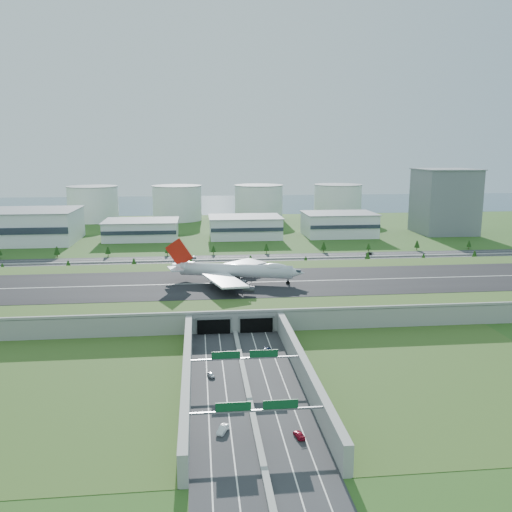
{
  "coord_description": "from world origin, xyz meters",
  "views": [
    {
      "loc": [
        -13.81,
        -255.75,
        71.87
      ],
      "look_at": [
        17.53,
        35.0,
        14.39
      ],
      "focal_mm": 38.0,
      "sensor_mm": 36.0,
      "label": 1
    }
  ],
  "objects": [
    {
      "name": "ground",
      "position": [
        0.0,
        0.0,
        0.0
      ],
      "size": [
        1200.0,
        1200.0,
        0.0
      ],
      "primitive_type": "plane",
      "color": "#2A581B",
      "rests_on": "ground"
    },
    {
      "name": "airfield_deck",
      "position": [
        0.0,
        -0.09,
        4.12
      ],
      "size": [
        520.0,
        100.0,
        9.2
      ],
      "color": "#969690",
      "rests_on": "ground"
    },
    {
      "name": "underpass_road",
      "position": [
        0.0,
        -99.42,
        3.43
      ],
      "size": [
        38.8,
        120.4,
        8.0
      ],
      "color": "#28282B",
      "rests_on": "ground"
    },
    {
      "name": "sign_gantry_near",
      "position": [
        0.0,
        -95.04,
        6.95
      ],
      "size": [
        38.7,
        0.7,
        9.8
      ],
      "color": "gray",
      "rests_on": "ground"
    },
    {
      "name": "sign_gantry_far",
      "position": [
        0.0,
        -130.04,
        6.95
      ],
      "size": [
        38.7,
        0.7,
        9.8
      ],
      "color": "gray",
      "rests_on": "ground"
    },
    {
      "name": "north_expressway",
      "position": [
        0.0,
        95.0,
        0.06
      ],
      "size": [
        560.0,
        36.0,
        0.12
      ],
      "primitive_type": "cube",
      "color": "#28282B",
      "rests_on": "ground"
    },
    {
      "name": "tree_row",
      "position": [
        0.05,
        95.24,
        4.37
      ],
      "size": [
        503.07,
        48.56,
        8.44
      ],
      "color": "#3D2819",
      "rests_on": "ground"
    },
    {
      "name": "hangar_mid_a",
      "position": [
        -60.0,
        190.0,
        7.5
      ],
      "size": [
        58.0,
        42.0,
        15.0
      ],
      "primitive_type": "cube",
      "color": "silver",
      "rests_on": "ground"
    },
    {
      "name": "hangar_mid_b",
      "position": [
        25.0,
        190.0,
        8.5
      ],
      "size": [
        58.0,
        42.0,
        17.0
      ],
      "primitive_type": "cube",
      "color": "silver",
      "rests_on": "ground"
    },
    {
      "name": "hangar_mid_c",
      "position": [
        105.0,
        190.0,
        9.5
      ],
      "size": [
        58.0,
        42.0,
        19.0
      ],
      "primitive_type": "cube",
      "color": "silver",
      "rests_on": "ground"
    },
    {
      "name": "office_tower",
      "position": [
        200.0,
        195.0,
        27.5
      ],
      "size": [
        46.0,
        46.0,
        55.0
      ],
      "primitive_type": "cube",
      "color": "slate",
      "rests_on": "ground"
    },
    {
      "name": "fuel_tank_a",
      "position": [
        -120.0,
        310.0,
        17.5
      ],
      "size": [
        50.0,
        50.0,
        35.0
      ],
      "primitive_type": "cylinder",
      "color": "silver",
      "rests_on": "ground"
    },
    {
      "name": "fuel_tank_b",
      "position": [
        -35.0,
        310.0,
        17.5
      ],
      "size": [
        50.0,
        50.0,
        35.0
      ],
      "primitive_type": "cylinder",
      "color": "silver",
      "rests_on": "ground"
    },
    {
      "name": "fuel_tank_c",
      "position": [
        50.0,
        310.0,
        17.5
      ],
      "size": [
        50.0,
        50.0,
        35.0
      ],
      "primitive_type": "cylinder",
      "color": "silver",
      "rests_on": "ground"
    },
    {
      "name": "fuel_tank_d",
      "position": [
        135.0,
        310.0,
        17.5
      ],
      "size": [
        50.0,
        50.0,
        35.0
      ],
      "primitive_type": "cylinder",
      "color": "silver",
      "rests_on": "ground"
    },
    {
      "name": "bay_water",
      "position": [
        0.0,
        480.0,
        0.03
      ],
      "size": [
        1200.0,
        260.0,
        0.06
      ],
      "primitive_type": "cube",
      "color": "#335061",
      "rests_on": "ground"
    },
    {
      "name": "boeing_747",
      "position": [
        3.57,
        1.72,
        14.07
      ],
      "size": [
        67.7,
        63.14,
        21.43
      ],
      "rotation": [
        0.0,
        0.0,
        -0.27
      ],
      "color": "silver",
      "rests_on": "airfield_deck"
    },
    {
      "name": "car_0",
      "position": [
        -10.73,
        -91.84,
        0.81
      ],
      "size": [
        2.88,
        4.34,
        1.37
      ],
      "primitive_type": "imported",
      "rotation": [
        0.0,
        0.0,
        0.34
      ],
      "color": "silver",
      "rests_on": "ground"
    },
    {
      "name": "car_1",
      "position": [
        -8.58,
        -127.07,
        0.98
      ],
      "size": [
        3.77,
        5.51,
        1.72
      ],
      "primitive_type": "imported",
      "rotation": [
        0.0,
        0.0,
        -0.42
      ],
      "color": "white",
      "rests_on": "ground"
    },
    {
      "name": "car_2",
      "position": [
        9.98,
        -71.49,
        0.82
      ],
      "size": [
        3.96,
        5.5,
        1.39
      ],
      "primitive_type": "imported",
      "rotation": [
        0.0,
        0.0,
        2.77
      ],
      "color": "#0E1F46",
      "rests_on": "ground"
    },
    {
      "name": "car_3",
      "position": [
        10.61,
        -131.62,
        0.83
      ],
      "size": [
        2.88,
        5.16,
        1.41
      ],
      "primitive_type": "imported",
      "rotation": [
        0.0,
        0.0,
        3.34
      ],
      "color": "#A40F26",
      "rests_on": "ground"
    },
    {
      "name": "car_5",
      "position": [
        104.09,
        103.91,
        0.84
      ],
      "size": [
        4.6,
        2.64,
        1.44
      ],
      "primitive_type": "imported",
      "rotation": [
        0.0,
        0.0,
        -1.84
      ],
      "color": "black",
      "rests_on": "ground"
    },
    {
      "name": "car_7",
      "position": [
        -18.25,
        102.35,
        0.91
      ],
      "size": [
        5.54,
        2.43,
        1.59
      ],
      "primitive_type": "imported",
      "rotation": [
        0.0,
        0.0,
        -1.61
      ],
      "color": "silver",
      "rests_on": "ground"
    }
  ]
}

